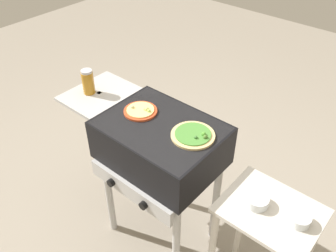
{
  "coord_description": "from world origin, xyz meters",
  "views": [
    {
      "loc": [
        0.98,
        -1.09,
        2.04
      ],
      "look_at": [
        0.05,
        0.0,
        0.92
      ],
      "focal_mm": 38.29,
      "sensor_mm": 36.0,
      "label": 1
    }
  ],
  "objects": [
    {
      "name": "pizza_veggie",
      "position": [
        0.18,
        0.04,
        0.91
      ],
      "size": [
        0.22,
        0.22,
        0.03
      ],
      "color": "#E0C17F",
      "rests_on": "grill"
    },
    {
      "name": "prep_table",
      "position": [
        0.66,
        0.0,
        0.54
      ],
      "size": [
        0.44,
        0.36,
        0.75
      ],
      "color": "beige",
      "rests_on": "ground_plane"
    },
    {
      "name": "pizza_cheese",
      "position": [
        -0.16,
        0.02,
        0.91
      ],
      "size": [
        0.18,
        0.18,
        0.03
      ],
      "color": "#C64723",
      "rests_on": "grill"
    },
    {
      "name": "sauce_jar",
      "position": [
        -0.52,
        -0.04,
        0.97
      ],
      "size": [
        0.07,
        0.07,
        0.15
      ],
      "color": "#B77A1E",
      "rests_on": "grill"
    },
    {
      "name": "topping_bowl_far",
      "position": [
        0.59,
        -0.02,
        0.77
      ],
      "size": [
        0.1,
        0.1,
        0.04
      ],
      "color": "silver",
      "rests_on": "prep_table"
    },
    {
      "name": "grill",
      "position": [
        -0.01,
        -0.0,
        0.76
      ],
      "size": [
        0.96,
        0.53,
        0.9
      ],
      "color": "black",
      "rests_on": "ground_plane"
    },
    {
      "name": "topping_bowl_near",
      "position": [
        0.79,
        0.01,
        0.77
      ],
      "size": [
        0.09,
        0.09,
        0.04
      ],
      "color": "silver",
      "rests_on": "prep_table"
    },
    {
      "name": "ground_plane",
      "position": [
        0.0,
        0.0,
        0.0
      ],
      "size": [
        8.0,
        8.0,
        0.0
      ],
      "primitive_type": "plane",
      "color": "gray"
    }
  ]
}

